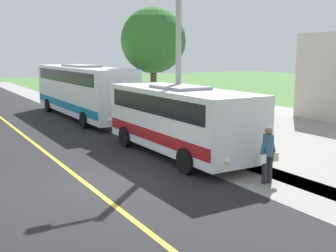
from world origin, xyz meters
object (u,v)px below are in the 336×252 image
at_px(transit_bus_rear, 82,89).
at_px(shuttle_bus_front, 180,117).
at_px(tree_curbside, 153,41).
at_px(pedestrian_waiting, 268,153).
at_px(street_light_pole, 176,49).

bearing_deg(transit_bus_rear, shuttle_bus_front, 90.32).
bearing_deg(transit_bus_rear, tree_curbside, 125.61).
height_order(shuttle_bus_front, tree_curbside, tree_curbside).
xyz_separation_m(pedestrian_waiting, tree_curbside, (-2.47, -11.92, 3.73)).
bearing_deg(street_light_pole, shuttle_bus_front, 68.95).
bearing_deg(tree_curbside, shuttle_bus_front, 68.85).
distance_m(shuttle_bus_front, transit_bus_rear, 11.39).
bearing_deg(transit_bus_rear, street_light_pole, 92.03).
bearing_deg(shuttle_bus_front, transit_bus_rear, -89.68).
relative_size(street_light_pole, tree_curbside, 1.16).
xyz_separation_m(shuttle_bus_front, pedestrian_waiting, (-0.37, 4.58, -0.56)).
bearing_deg(pedestrian_waiting, transit_bus_rear, -88.44).
height_order(shuttle_bus_front, transit_bus_rear, transit_bus_rear).
distance_m(pedestrian_waiting, tree_curbside, 12.73).
bearing_deg(street_light_pole, tree_curbside, -111.16).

